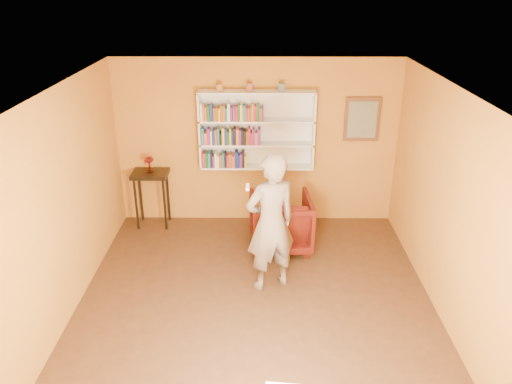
% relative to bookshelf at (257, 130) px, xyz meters
% --- Properties ---
extents(room_shell, '(5.30, 5.80, 2.88)m').
position_rel_bookshelf_xyz_m(room_shell, '(0.00, -2.41, -0.58)').
color(room_shell, '#412714').
rests_on(room_shell, ground).
extents(bookshelf, '(1.80, 0.29, 1.23)m').
position_rel_bookshelf_xyz_m(bookshelf, '(0.00, 0.00, 0.00)').
color(bookshelf, white).
rests_on(bookshelf, room_shell).
extents(books_row_lower, '(0.70, 0.19, 0.26)m').
position_rel_bookshelf_xyz_m(books_row_lower, '(-0.51, -0.10, -0.47)').
color(books_row_lower, '#B61C36').
rests_on(books_row_lower, bookshelf).
extents(books_row_middle, '(0.92, 0.18, 0.27)m').
position_rel_bookshelf_xyz_m(books_row_middle, '(-0.40, -0.11, -0.08)').
color(books_row_middle, teal).
rests_on(books_row_middle, bookshelf).
extents(books_row_upper, '(0.97, 0.19, 0.27)m').
position_rel_bookshelf_xyz_m(books_row_upper, '(-0.38, -0.10, 0.30)').
color(books_row_upper, white).
rests_on(books_row_upper, bookshelf).
extents(ornament_left, '(0.08, 0.08, 0.11)m').
position_rel_bookshelf_xyz_m(ornament_left, '(-0.56, -0.06, 0.67)').
color(ornament_left, '#B07032').
rests_on(ornament_left, bookshelf).
extents(ornament_centre, '(0.09, 0.09, 0.12)m').
position_rel_bookshelf_xyz_m(ornament_centre, '(-0.11, -0.06, 0.68)').
color(ornament_centre, brown).
rests_on(ornament_centre, bookshelf).
extents(ornament_right, '(0.09, 0.09, 0.12)m').
position_rel_bookshelf_xyz_m(ornament_right, '(0.37, -0.06, 0.68)').
color(ornament_right, '#446071').
rests_on(ornament_right, bookshelf).
extents(framed_painting, '(0.55, 0.05, 0.70)m').
position_rel_bookshelf_xyz_m(framed_painting, '(1.65, 0.05, 0.16)').
color(framed_painting, '#593319').
rests_on(framed_painting, room_shell).
extents(console_table, '(0.57, 0.44, 0.94)m').
position_rel_bookshelf_xyz_m(console_table, '(-1.71, -0.16, -0.82)').
color(console_table, black).
rests_on(console_table, ground).
extents(ruby_lustre, '(0.16, 0.16, 0.26)m').
position_rel_bookshelf_xyz_m(ruby_lustre, '(-1.71, -0.16, -0.47)').
color(ruby_lustre, maroon).
rests_on(ruby_lustre, console_table).
extents(armchair, '(0.96, 0.98, 0.83)m').
position_rel_bookshelf_xyz_m(armchair, '(0.37, -0.88, -1.18)').
color(armchair, '#410804').
rests_on(armchair, ground).
extents(person, '(0.81, 0.69, 1.87)m').
position_rel_bookshelf_xyz_m(person, '(0.19, -1.93, -0.66)').
color(person, '#7A6A59').
rests_on(person, ground).
extents(game_remote, '(0.04, 0.15, 0.04)m').
position_rel_bookshelf_xyz_m(game_remote, '(-0.09, -2.18, -0.05)').
color(game_remote, white).
rests_on(game_remote, person).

